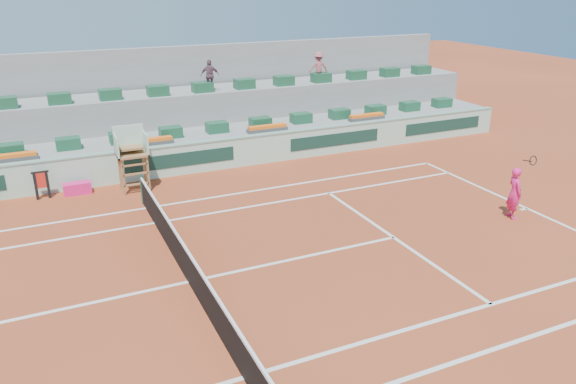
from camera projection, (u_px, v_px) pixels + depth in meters
name	position (u px, v px, depth m)	size (l,w,h in m)	color
ground	(189.00, 282.00, 14.61)	(90.00, 90.00, 0.00)	#92371C
seating_tier_lower	(120.00, 151.00, 23.47)	(36.00, 4.00, 1.20)	gray
seating_tier_upper	(112.00, 126.00, 24.58)	(36.00, 2.40, 2.60)	gray
stadium_back_wall	(105.00, 99.00, 25.61)	(36.00, 0.40, 4.40)	gray
player_bag	(77.00, 188.00, 20.47)	(0.96, 0.43, 0.43)	#F41F78
spectator_mid	(210.00, 75.00, 25.03)	(0.83, 0.35, 1.42)	#6F4A58
spectator_right	(318.00, 67.00, 27.23)	(0.93, 0.54, 1.45)	#A55257
court_lines	(189.00, 282.00, 14.61)	(23.89, 11.09, 0.01)	silver
tennis_net	(187.00, 264.00, 14.42)	(0.10, 11.97, 1.10)	black
advertising_hoarding	(129.00, 166.00, 21.60)	(36.00, 0.34, 1.26)	#ADD9C1
umpire_chair	(131.00, 150.00, 20.42)	(1.10, 0.90, 2.40)	olive
seat_row_lower	(121.00, 138.00, 22.41)	(32.90, 0.60, 0.44)	#1B5133
seat_row_upper	(110.00, 94.00, 23.52)	(32.90, 0.60, 0.44)	#1B5133
flower_planters	(84.00, 149.00, 21.18)	(26.80, 0.36, 0.28)	#494949
towel_rack	(41.00, 183.00, 19.88)	(0.58, 0.10, 1.03)	black
tennis_player	(515.00, 193.00, 18.22)	(0.58, 0.92, 2.28)	#F41F78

